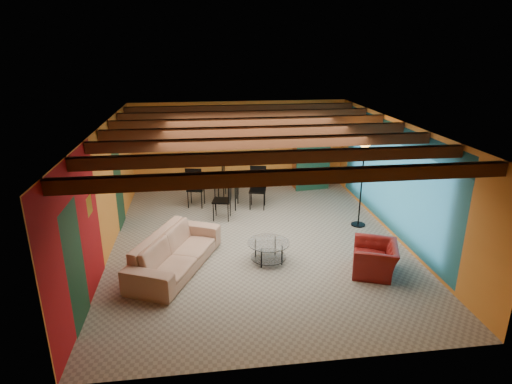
{
  "coord_description": "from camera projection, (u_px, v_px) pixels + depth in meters",
  "views": [
    {
      "loc": [
        -1.21,
        -8.84,
        4.33
      ],
      "look_at": [
        0.0,
        0.2,
        1.15
      ],
      "focal_mm": 30.02,
      "sensor_mm": 36.0,
      "label": 1
    }
  ],
  "objects": [
    {
      "name": "potted_plant",
      "position": [
        313.0,
        123.0,
        12.91
      ],
      "size": [
        0.51,
        0.48,
        0.46
      ],
      "primitive_type": "imported",
      "rotation": [
        0.0,
        0.0,
        -0.34
      ],
      "color": "#26661E",
      "rests_on": "armoire"
    },
    {
      "name": "sofa",
      "position": [
        175.0,
        252.0,
        8.59
      ],
      "size": [
        1.92,
        2.69,
        0.73
      ],
      "primitive_type": "imported",
      "rotation": [
        0.0,
        0.0,
        1.15
      ],
      "color": "#A27D69",
      "rests_on": "ground"
    },
    {
      "name": "room",
      "position": [
        257.0,
        140.0,
        9.18
      ],
      "size": [
        6.52,
        8.01,
        2.71
      ],
      "color": "gray",
      "rests_on": "ground"
    },
    {
      "name": "armoire",
      "position": [
        311.0,
        159.0,
        13.29
      ],
      "size": [
        1.09,
        0.63,
        1.82
      ],
      "primitive_type": "cube",
      "rotation": [
        0.0,
        0.0,
        0.12
      ],
      "color": "brown",
      "rests_on": "ground"
    },
    {
      "name": "vase",
      "position": [
        226.0,
        163.0,
        11.55
      ],
      "size": [
        0.24,
        0.24,
        0.2
      ],
      "primitive_type": "imported",
      "rotation": [
        0.0,
        0.0,
        0.27
      ],
      "color": "orange",
      "rests_on": "dining_table"
    },
    {
      "name": "floor_lamp",
      "position": [
        362.0,
        184.0,
        10.4
      ],
      "size": [
        0.58,
        0.58,
        2.16
      ],
      "primitive_type": null,
      "rotation": [
        0.0,
        0.0,
        -0.38
      ],
      "color": "black",
      "rests_on": "ground"
    },
    {
      "name": "coffee_table",
      "position": [
        269.0,
        252.0,
        8.91
      ],
      "size": [
        0.99,
        0.99,
        0.45
      ],
      "primitive_type": null,
      "rotation": [
        0.0,
        0.0,
        0.14
      ],
      "color": "silver",
      "rests_on": "ground"
    },
    {
      "name": "painting",
      "position": [
        210.0,
        137.0,
        12.9
      ],
      "size": [
        1.05,
        0.03,
        0.65
      ],
      "primitive_type": "cube",
      "color": "black",
      "rests_on": "wall_back"
    },
    {
      "name": "dining_table",
      "position": [
        226.0,
        187.0,
        11.77
      ],
      "size": [
        2.66,
        2.66,
        1.16
      ],
      "primitive_type": null,
      "rotation": [
        0.0,
        0.0,
        -0.21
      ],
      "color": "silver",
      "rests_on": "ground"
    },
    {
      "name": "armchair",
      "position": [
        375.0,
        258.0,
        8.45
      ],
      "size": [
        1.12,
        1.19,
        0.62
      ],
      "primitive_type": "imported",
      "rotation": [
        0.0,
        0.0,
        -1.94
      ],
      "color": "maroon",
      "rests_on": "ground"
    },
    {
      "name": "ceiling_fan",
      "position": [
        257.0,
        141.0,
        9.07
      ],
      "size": [
        1.5,
        1.5,
        0.44
      ],
      "primitive_type": null,
      "color": "#472614",
      "rests_on": "ceiling"
    }
  ]
}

